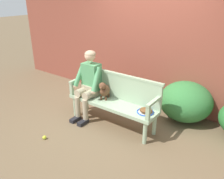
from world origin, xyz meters
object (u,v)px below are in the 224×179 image
at_px(tennis_ball, 44,137).
at_px(person_seated, 89,82).
at_px(garden_bench, 112,105).
at_px(tennis_racket, 146,111).
at_px(baseball_glove, 146,110).
at_px(dog_on_bench, 104,90).

bearing_deg(tennis_ball, person_seated, 84.76).
bearing_deg(garden_bench, tennis_ball, -120.59).
distance_m(tennis_racket, tennis_ball, 1.79).
bearing_deg(baseball_glove, garden_bench, 167.28).
height_order(person_seated, tennis_ball, person_seated).
xyz_separation_m(garden_bench, tennis_ball, (-0.64, -1.08, -0.37)).
relative_size(dog_on_bench, tennis_racket, 0.64).
relative_size(baseball_glove, tennis_ball, 3.33).
xyz_separation_m(dog_on_bench, tennis_racket, (0.87, 0.02, -0.17)).
height_order(person_seated, tennis_racket, person_seated).
distance_m(dog_on_bench, baseball_glove, 0.90).
xyz_separation_m(garden_bench, tennis_racket, (0.68, 0.05, 0.07)).
xyz_separation_m(dog_on_bench, baseball_glove, (0.89, -0.01, -0.14)).
bearing_deg(person_seated, tennis_racket, 2.48).
height_order(tennis_racket, tennis_ball, tennis_racket).
height_order(garden_bench, tennis_racket, tennis_racket).
distance_m(garden_bench, dog_on_bench, 0.31).
bearing_deg(tennis_ball, garden_bench, 59.41).
bearing_deg(baseball_glove, person_seated, 167.32).
bearing_deg(baseball_glove, tennis_ball, -154.20).
distance_m(baseball_glove, tennis_ball, 1.78).
bearing_deg(garden_bench, person_seated, -179.19).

